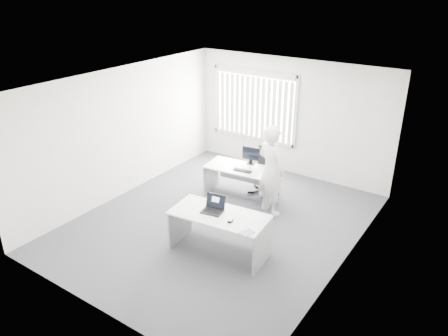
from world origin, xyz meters
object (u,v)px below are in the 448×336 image
Objects in this scene: office_chair at (265,179)px; person at (271,170)px; desk_far at (241,176)px; desk_near at (219,225)px; monitor at (251,155)px; laptop at (212,205)px.

person is at bearing -63.36° from office_chair.
desk_far is at bearing -133.09° from office_chair.
monitor is at bearing 102.09° from desk_near.
person is at bearing -41.43° from monitor.
laptop is at bearing -91.26° from office_chair.
laptop is (-0.13, -0.02, 0.35)m from desk_near.
desk_near is 4.41× the size of monitor.
desk_far is at bearing -111.98° from monitor.
desk_near is 4.96× the size of laptop.
person reaches higher than monitor.
person is at bearing -21.75° from desk_far.
monitor is (-0.79, 0.53, -0.04)m from person.
desk_near is 1.68× the size of office_chair.
laptop is (-0.17, -1.79, -0.03)m from person.
monitor is at bearing 69.53° from desk_far.
person is 4.71× the size of monitor.
office_chair is at bearing 88.13° from laptop.
desk_far is 4.50× the size of laptop.
monitor is (-0.62, 2.32, -0.01)m from laptop.
laptop is (0.69, -2.03, 0.40)m from desk_far.
person is 0.95m from monitor.
monitor is at bearing 94.81° from laptop.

